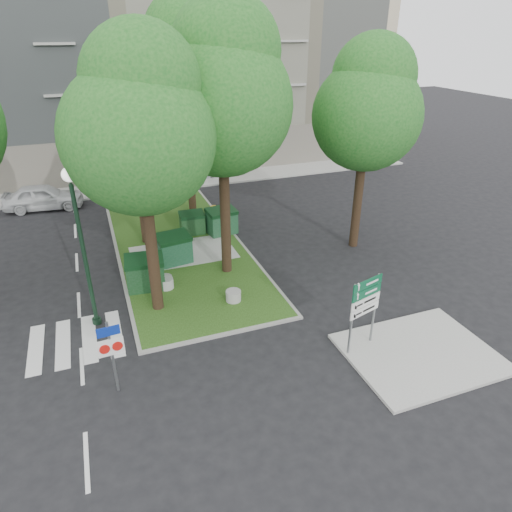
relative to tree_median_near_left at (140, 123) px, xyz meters
name	(u,v)px	position (x,y,z in m)	size (l,w,h in m)	color
ground	(211,337)	(1.41, -2.56, -7.32)	(120.00, 120.00, 0.00)	black
median_island	(179,245)	(1.91, 5.44, -7.26)	(6.00, 16.00, 0.12)	#203F12
median_kerb	(179,246)	(1.91, 5.44, -7.27)	(6.30, 16.30, 0.10)	gray
sidewalk_corner	(420,353)	(7.91, -6.06, -7.26)	(5.00, 4.00, 0.12)	#999993
building_sidewalk	(141,186)	(1.41, 15.94, -7.26)	(42.00, 3.00, 0.12)	#999993
zebra_crossing	(102,335)	(-2.34, -1.06, -7.31)	(5.00, 3.00, 0.01)	silver
apartment_building	(116,58)	(1.41, 23.44, 0.68)	(41.00, 12.00, 16.00)	beige
tree_median_near_left	(140,123)	(0.00, 0.00, 0.00)	(5.20, 5.20, 10.53)	black
tree_median_near_right	(223,90)	(3.50, 2.00, 0.67)	(5.60, 5.60, 11.46)	black
tree_median_mid	(132,104)	(0.50, 6.50, -0.34)	(4.80, 4.80, 9.99)	black
tree_median_far	(185,66)	(3.70, 9.50, 1.00)	(5.80, 5.80, 11.93)	black
tree_street_right	(369,105)	(10.50, 2.50, -0.33)	(5.00, 5.00, 10.06)	black
dumpster_a	(145,273)	(-0.28, 1.66, -6.48)	(1.71, 1.29, 1.49)	black
dumpster_b	(174,249)	(1.32, 3.58, -6.50)	(1.72, 1.33, 1.46)	#134127
dumpster_c	(192,223)	(2.92, 6.62, -6.61)	(1.34, 0.95, 1.22)	#103514
dumpster_d	(222,221)	(4.41, 6.06, -6.51)	(1.69, 1.31, 1.43)	#134022
bollard_left	(166,283)	(0.50, 1.32, -6.97)	(0.62, 0.62, 0.44)	#A4A49F
bollard_right	(233,296)	(2.89, -0.64, -6.97)	(0.62, 0.62, 0.44)	gray
bollard_mid	(165,281)	(0.51, 1.57, -6.98)	(0.60, 0.60, 0.43)	#969591
litter_bin	(214,212)	(4.61, 8.36, -6.85)	(0.40, 0.40, 0.70)	yellow
street_lamp	(80,231)	(-2.46, -0.17, -3.48)	(0.49, 0.49, 6.11)	black
traffic_sign_pole	(111,348)	(-2.04, -4.17, -5.66)	(0.78, 0.10, 2.58)	slate
directional_sign	(365,303)	(6.11, -5.04, -5.39)	(1.32, 0.43, 2.72)	slate
car_white	(43,197)	(-4.75, 13.71, -6.53)	(1.86, 4.61, 1.57)	silver
car_silver	(188,171)	(4.97, 16.45, -6.62)	(1.48, 4.25, 1.40)	#9FA3A6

